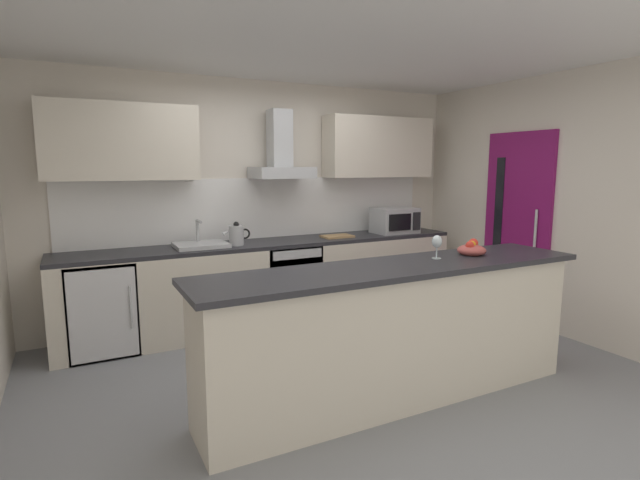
% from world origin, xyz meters
% --- Properties ---
extents(ground, '(5.85, 4.48, 0.02)m').
position_xyz_m(ground, '(0.00, 0.00, -0.01)').
color(ground, gray).
extents(ceiling, '(5.85, 4.48, 0.02)m').
position_xyz_m(ceiling, '(0.00, 0.00, 2.61)').
color(ceiling, white).
extents(wall_back, '(5.85, 0.12, 2.60)m').
position_xyz_m(wall_back, '(0.00, 1.80, 1.30)').
color(wall_back, silver).
rests_on(wall_back, ground).
extents(wall_right, '(0.12, 4.48, 2.60)m').
position_xyz_m(wall_right, '(2.49, 0.00, 1.30)').
color(wall_right, silver).
rests_on(wall_right, ground).
extents(backsplash_tile, '(4.12, 0.02, 0.66)m').
position_xyz_m(backsplash_tile, '(0.00, 1.73, 1.23)').
color(backsplash_tile, white).
extents(counter_back, '(4.27, 0.60, 0.90)m').
position_xyz_m(counter_back, '(0.00, 1.42, 0.45)').
color(counter_back, beige).
rests_on(counter_back, ground).
extents(counter_island, '(2.98, 0.64, 1.00)m').
position_xyz_m(counter_island, '(0.14, -0.58, 0.51)').
color(counter_island, beige).
rests_on(counter_island, ground).
extents(upper_cabinets, '(4.21, 0.32, 0.70)m').
position_xyz_m(upper_cabinets, '(-0.00, 1.57, 1.91)').
color(upper_cabinets, beige).
extents(side_door, '(0.08, 0.85, 2.05)m').
position_xyz_m(side_door, '(2.41, 0.35, 1.03)').
color(side_door, '#7A1456').
rests_on(side_door, ground).
extents(oven, '(0.60, 0.62, 0.80)m').
position_xyz_m(oven, '(0.14, 1.40, 0.46)').
color(oven, slate).
rests_on(oven, ground).
extents(refrigerator, '(0.58, 0.60, 0.85)m').
position_xyz_m(refrigerator, '(-1.70, 1.39, 0.43)').
color(refrigerator, white).
rests_on(refrigerator, ground).
extents(microwave, '(0.50, 0.38, 0.30)m').
position_xyz_m(microwave, '(1.53, 1.37, 1.05)').
color(microwave, '#B7BABC').
rests_on(microwave, counter_back).
extents(sink, '(0.50, 0.40, 0.26)m').
position_xyz_m(sink, '(-0.77, 1.41, 0.93)').
color(sink, silver).
rests_on(sink, counter_back).
extents(kettle, '(0.29, 0.15, 0.24)m').
position_xyz_m(kettle, '(-0.42, 1.36, 1.01)').
color(kettle, '#B7BABC').
rests_on(kettle, counter_back).
extents(range_hood, '(0.62, 0.45, 0.72)m').
position_xyz_m(range_hood, '(0.14, 1.53, 1.79)').
color(range_hood, '#B7BABC').
extents(wine_glass, '(0.08, 0.08, 0.18)m').
position_xyz_m(wine_glass, '(0.54, -0.53, 1.13)').
color(wine_glass, silver).
rests_on(wine_glass, counter_island).
extents(fruit_bowl, '(0.22, 0.22, 0.13)m').
position_xyz_m(fruit_bowl, '(0.89, -0.53, 1.05)').
color(fruit_bowl, '#B24C47').
rests_on(fruit_bowl, counter_island).
extents(chopping_board, '(0.34, 0.22, 0.02)m').
position_xyz_m(chopping_board, '(0.75, 1.37, 0.91)').
color(chopping_board, tan).
rests_on(chopping_board, counter_back).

